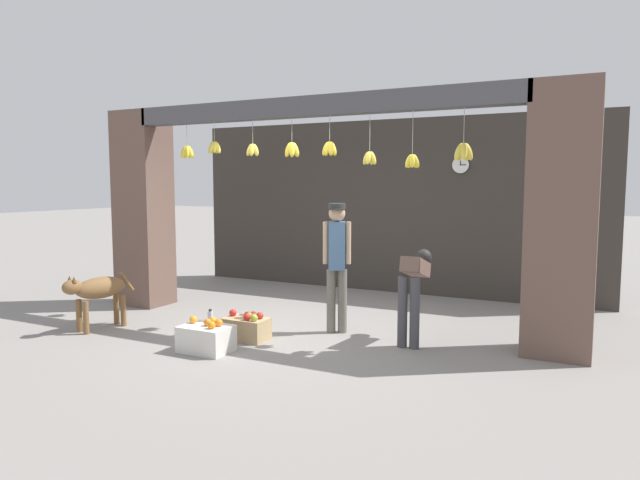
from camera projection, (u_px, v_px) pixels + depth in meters
name	position (u px, v px, depth m)	size (l,w,h in m)	color
ground_plane	(305.00, 330.00, 7.17)	(60.00, 60.00, 0.00)	gray
shop_back_wall	(386.00, 206.00, 9.64)	(7.13, 0.12, 2.90)	#38332D
shop_pillar_left	(144.00, 209.00, 8.59)	(0.70, 0.60, 2.90)	brown
shop_pillar_right	(562.00, 221.00, 5.99)	(0.70, 0.60, 2.90)	brown
storefront_awning	(308.00, 112.00, 7.01)	(5.23, 0.29, 0.90)	#4C4C51
dog	(98.00, 291.00, 7.14)	(0.40, 0.97, 0.73)	brown
shopkeeper	(337.00, 258.00, 6.97)	(0.32, 0.30, 1.60)	#6B665B
worker_stooping	(414.00, 283.00, 6.53)	(0.26, 0.80, 1.05)	#424247
fruit_crate_oranges	(206.00, 338.00, 6.24)	(0.55, 0.39, 0.37)	silver
fruit_crate_apples	(246.00, 328.00, 6.72)	(0.52, 0.32, 0.34)	tan
water_bottle	(210.00, 320.00, 7.20)	(0.07, 0.07, 0.26)	silver
wall_clock	(461.00, 165.00, 8.95)	(0.28, 0.03, 0.28)	black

